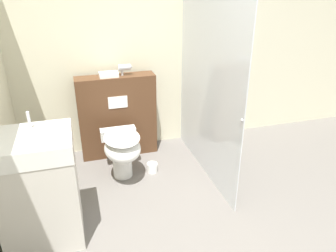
% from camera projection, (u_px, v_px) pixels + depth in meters
% --- Properties ---
extents(wall_back, '(8.00, 0.06, 2.50)m').
position_uv_depth(wall_back, '(149.00, 48.00, 3.92)').
color(wall_back, beige).
rests_on(wall_back, ground_plane).
extents(partition_panel, '(0.92, 0.24, 1.00)m').
position_uv_depth(partition_panel, '(118.00, 116.00, 3.94)').
color(partition_panel, '#51331E').
rests_on(partition_panel, ground_plane).
extents(shower_glass, '(0.04, 1.62, 1.95)m').
position_uv_depth(shower_glass, '(207.00, 88.00, 3.41)').
color(shower_glass, silver).
rests_on(shower_glass, ground_plane).
extents(toilet, '(0.39, 0.60, 0.53)m').
position_uv_depth(toilet, '(122.00, 149.00, 3.49)').
color(toilet, white).
rests_on(toilet, ground_plane).
extents(sink_vanity, '(0.61, 0.53, 1.10)m').
position_uv_depth(sink_vanity, '(39.00, 189.00, 2.63)').
color(sink_vanity, beige).
rests_on(sink_vanity, ground_plane).
extents(hair_drier, '(0.17, 0.07, 0.13)m').
position_uv_depth(hair_drier, '(125.00, 68.00, 3.72)').
color(hair_drier, '#B7B7BC').
rests_on(hair_drier, partition_panel).
extents(folded_towel, '(0.21, 0.14, 0.05)m').
position_uv_depth(folded_towel, '(109.00, 75.00, 3.69)').
color(folded_towel, white).
rests_on(folded_towel, partition_panel).
extents(spare_toilet_roll, '(0.12, 0.12, 0.11)m').
position_uv_depth(spare_toilet_roll, '(152.00, 168.00, 3.72)').
color(spare_toilet_roll, white).
rests_on(spare_toilet_roll, ground_plane).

